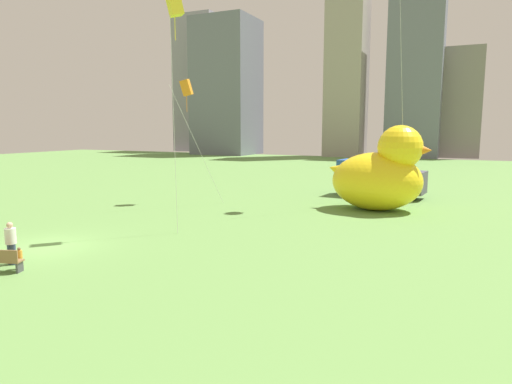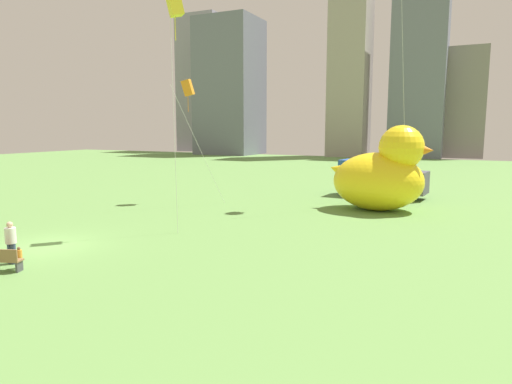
{
  "view_description": "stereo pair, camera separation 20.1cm",
  "coord_description": "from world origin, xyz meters",
  "px_view_note": "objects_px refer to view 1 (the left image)",
  "views": [
    {
      "loc": [
        17.08,
        -14.12,
        5.38
      ],
      "look_at": [
        7.59,
        6.27,
        2.17
      ],
      "focal_mm": 31.65,
      "sensor_mm": 36.0,
      "label": 1
    },
    {
      "loc": [
        17.26,
        -14.03,
        5.38
      ],
      "look_at": [
        7.59,
        6.27,
        2.17
      ],
      "focal_mm": 31.65,
      "sensor_mm": 36.0,
      "label": 2
    }
  ],
  "objects_px": {
    "box_truck": "(379,178)",
    "kite_yellow": "(174,5)",
    "person_adult": "(11,241)",
    "kite_orange": "(186,88)",
    "person_child": "(20,257)",
    "giant_inflatable_duck": "(381,174)"
  },
  "relations": [
    {
      "from": "person_child",
      "to": "giant_inflatable_duck",
      "type": "bearing_deg",
      "value": 61.02
    },
    {
      "from": "person_child",
      "to": "box_truck",
      "type": "bearing_deg",
      "value": 69.4
    },
    {
      "from": "box_truck",
      "to": "person_child",
      "type": "bearing_deg",
      "value": -110.6
    },
    {
      "from": "person_adult",
      "to": "kite_yellow",
      "type": "distance_m",
      "value": 13.05
    },
    {
      "from": "person_adult",
      "to": "kite_orange",
      "type": "relative_size",
      "value": 0.19
    },
    {
      "from": "box_truck",
      "to": "kite_yellow",
      "type": "relative_size",
      "value": 0.57
    },
    {
      "from": "box_truck",
      "to": "person_adult",
      "type": "bearing_deg",
      "value": -112.48
    },
    {
      "from": "giant_inflatable_duck",
      "to": "box_truck",
      "type": "xyz_separation_m",
      "value": [
        -1.1,
        5.88,
        -0.91
      ]
    },
    {
      "from": "person_adult",
      "to": "kite_orange",
      "type": "height_order",
      "value": "kite_orange"
    },
    {
      "from": "box_truck",
      "to": "kite_orange",
      "type": "distance_m",
      "value": 16.19
    },
    {
      "from": "giant_inflatable_duck",
      "to": "kite_orange",
      "type": "distance_m",
      "value": 14.78
    },
    {
      "from": "person_child",
      "to": "kite_orange",
      "type": "height_order",
      "value": "kite_orange"
    },
    {
      "from": "person_child",
      "to": "box_truck",
      "type": "relative_size",
      "value": 0.13
    },
    {
      "from": "person_adult",
      "to": "box_truck",
      "type": "height_order",
      "value": "box_truck"
    },
    {
      "from": "kite_yellow",
      "to": "kite_orange",
      "type": "relative_size",
      "value": 1.35
    },
    {
      "from": "giant_inflatable_duck",
      "to": "person_adult",
      "type": "bearing_deg",
      "value": -121.25
    },
    {
      "from": "person_child",
      "to": "box_truck",
      "type": "xyz_separation_m",
      "value": [
        9.2,
        24.49,
        0.99
      ]
    },
    {
      "from": "box_truck",
      "to": "kite_orange",
      "type": "bearing_deg",
      "value": -146.57
    },
    {
      "from": "box_truck",
      "to": "kite_yellow",
      "type": "xyz_separation_m",
      "value": [
        -7.18,
        -16.74,
        9.81
      ]
    },
    {
      "from": "person_child",
      "to": "giant_inflatable_duck",
      "type": "xyz_separation_m",
      "value": [
        10.31,
        18.61,
        1.89
      ]
    },
    {
      "from": "person_adult",
      "to": "box_truck",
      "type": "distance_m",
      "value": 26.2
    },
    {
      "from": "person_adult",
      "to": "giant_inflatable_duck",
      "type": "relative_size",
      "value": 0.26
    }
  ]
}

